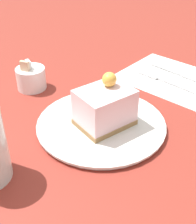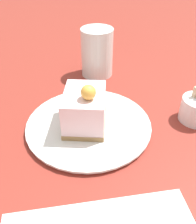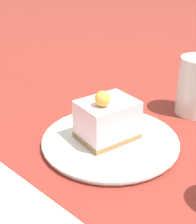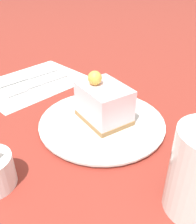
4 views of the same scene
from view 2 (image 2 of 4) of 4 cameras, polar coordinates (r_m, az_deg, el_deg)
The scene contains 5 objects.
ground_plane at distance 0.49m, azimuth 2.61°, elevation -4.38°, with size 4.00×4.00×0.00m, color maroon.
plate at distance 0.49m, azimuth -2.14°, elevation -2.93°, with size 0.24×0.24×0.01m.
cake_slice at distance 0.46m, azimuth -3.03°, elevation 0.73°, with size 0.11×0.10×0.10m.
sugar_bowl at distance 0.54m, azimuth 21.45°, elevation 0.91°, with size 0.07×0.07×0.07m.
drinking_glass at distance 0.65m, azimuth -0.22°, elevation 13.45°, with size 0.08×0.08×0.12m.
Camera 2 is at (0.35, -0.10, 0.32)m, focal length 40.00 mm.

